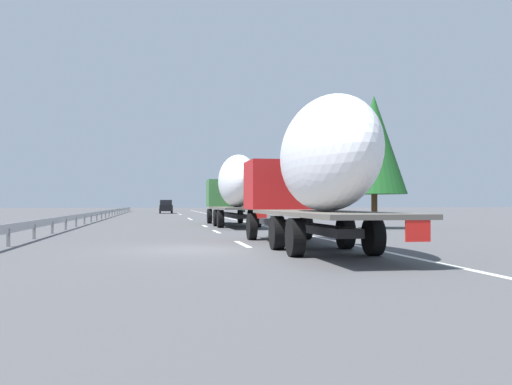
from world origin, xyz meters
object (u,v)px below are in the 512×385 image
at_px(truck_lead, 235,187).
at_px(road_sign, 239,197).
at_px(truck_trailing, 314,168).
at_px(car_black_suv, 166,207).
at_px(car_yellow_coupe, 164,206).

height_order(truck_lead, road_sign, truck_lead).
height_order(truck_trailing, car_black_suv, truck_trailing).
relative_size(truck_lead, car_black_suv, 3.26).
xyz_separation_m(truck_trailing, car_black_suv, (65.21, 3.53, -1.57)).
relative_size(truck_lead, car_yellow_coupe, 3.19).
height_order(car_black_suv, road_sign, road_sign).
bearing_deg(car_black_suv, car_yellow_coupe, -0.10).
bearing_deg(truck_trailing, car_yellow_coupe, 2.08).
bearing_deg(car_black_suv, truck_trailing, -176.90).
bearing_deg(road_sign, car_yellow_coupe, 6.61).
height_order(truck_trailing, car_yellow_coupe, truck_trailing).
distance_m(truck_lead, car_black_suv, 46.76).
distance_m(truck_trailing, car_yellow_coupe, 95.83).
bearing_deg(road_sign, truck_lead, 171.36).
relative_size(truck_trailing, car_black_suv, 3.29).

